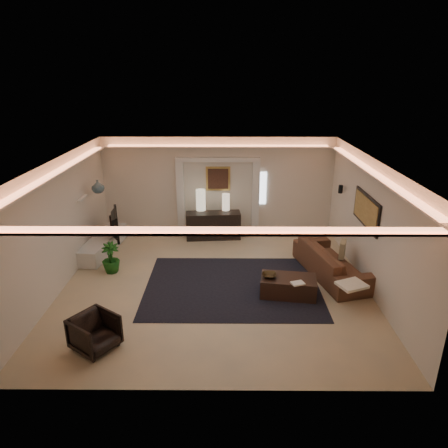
{
  "coord_description": "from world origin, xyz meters",
  "views": [
    {
      "loc": [
        0.26,
        -8.52,
        4.65
      ],
      "look_at": [
        0.2,
        0.6,
        1.25
      ],
      "focal_mm": 32.49,
      "sensor_mm": 36.0,
      "label": 1
    }
  ],
  "objects_px": {
    "console": "(213,225)",
    "sofa": "(332,262)",
    "armchair": "(95,333)",
    "coffee_table": "(288,287)"
  },
  "relations": [
    {
      "from": "console",
      "to": "coffee_table",
      "type": "xyz_separation_m",
      "value": [
        1.77,
        -3.33,
        -0.2
      ]
    },
    {
      "from": "coffee_table",
      "to": "sofa",
      "type": "bearing_deg",
      "value": 47.17
    },
    {
      "from": "armchair",
      "to": "console",
      "type": "bearing_deg",
      "value": 14.58
    },
    {
      "from": "sofa",
      "to": "armchair",
      "type": "xyz_separation_m",
      "value": [
        -4.89,
        -2.86,
        -0.03
      ]
    },
    {
      "from": "sofa",
      "to": "coffee_table",
      "type": "relative_size",
      "value": 2.04
    },
    {
      "from": "sofa",
      "to": "armchair",
      "type": "relative_size",
      "value": 3.42
    },
    {
      "from": "console",
      "to": "sofa",
      "type": "height_order",
      "value": "console"
    },
    {
      "from": "sofa",
      "to": "coffee_table",
      "type": "height_order",
      "value": "sofa"
    },
    {
      "from": "console",
      "to": "armchair",
      "type": "height_order",
      "value": "console"
    },
    {
      "from": "sofa",
      "to": "coffee_table",
      "type": "distance_m",
      "value": 1.53
    }
  ]
}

